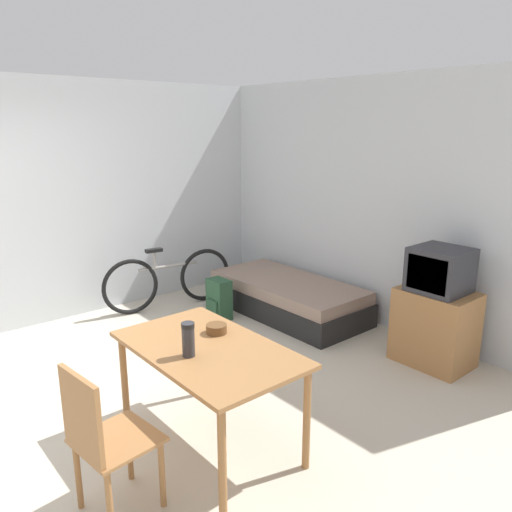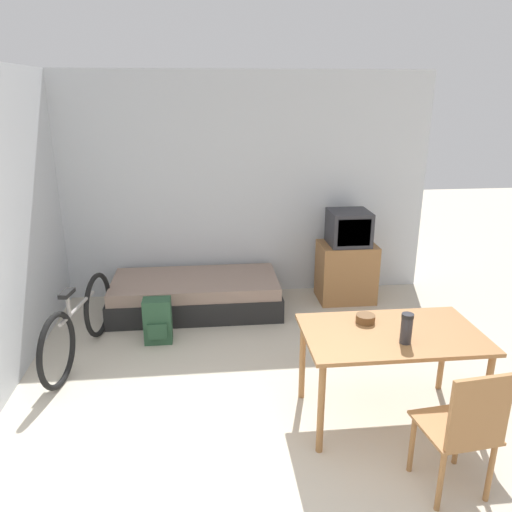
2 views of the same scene
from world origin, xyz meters
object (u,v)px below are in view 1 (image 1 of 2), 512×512
at_px(daybed, 287,297).
at_px(dining_table, 208,358).
at_px(mate_bowl, 216,329).
at_px(bicycle, 169,280).
at_px(tv, 436,312).
at_px(wooden_chair, 101,436).
at_px(backpack, 219,299).
at_px(thermos_flask, 188,338).

height_order(daybed, dining_table, dining_table).
xyz_separation_m(dining_table, mate_bowl, (-0.15, 0.18, 0.12)).
distance_m(dining_table, bicycle, 2.88).
bearing_deg(daybed, tv, 4.63).
height_order(wooden_chair, backpack, wooden_chair).
xyz_separation_m(daybed, thermos_flask, (1.54, -2.36, 0.67)).
height_order(mate_bowl, backpack, mate_bowl).
bearing_deg(tv, bicycle, -158.97).
relative_size(thermos_flask, mate_bowl, 1.53).
distance_m(tv, bicycle, 3.13).
bearing_deg(thermos_flask, mate_bowl, 117.42).
height_order(daybed, bicycle, bicycle).
bearing_deg(dining_table, backpack, 142.38).
relative_size(daybed, thermos_flask, 8.58).
bearing_deg(wooden_chair, mate_bowl, 107.18).
bearing_deg(wooden_chair, bicycle, 143.37).
bearing_deg(tv, backpack, -158.19).
relative_size(daybed, tv, 1.74).
xyz_separation_m(daybed, dining_table, (1.51, -2.19, 0.46)).
bearing_deg(dining_table, wooden_chair, -78.99).
xyz_separation_m(bicycle, backpack, (0.71, 0.24, -0.11)).
height_order(bicycle, mate_bowl, mate_bowl).
distance_m(daybed, bicycle, 1.47).
bearing_deg(daybed, backpack, -117.13).
bearing_deg(backpack, daybed, 62.87).
xyz_separation_m(dining_table, bicycle, (-2.60, 1.21, -0.32)).
bearing_deg(tv, thermos_flask, -96.72).
relative_size(daybed, mate_bowl, 13.15).
relative_size(thermos_flask, backpack, 0.48).
height_order(tv, thermos_flask, tv).
bearing_deg(mate_bowl, tv, 77.51).
relative_size(bicycle, mate_bowl, 10.96).
distance_m(wooden_chair, thermos_flask, 0.77).
bearing_deg(daybed, bicycle, -138.15).
distance_m(thermos_flask, mate_bowl, 0.41).
distance_m(dining_table, backpack, 2.42).
relative_size(bicycle, thermos_flask, 7.16).
distance_m(wooden_chair, backpack, 3.08).
relative_size(mate_bowl, backpack, 0.31).
xyz_separation_m(daybed, mate_bowl, (1.36, -2.01, 0.58)).
relative_size(wooden_chair, mate_bowl, 6.29).
bearing_deg(backpack, dining_table, -37.62).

